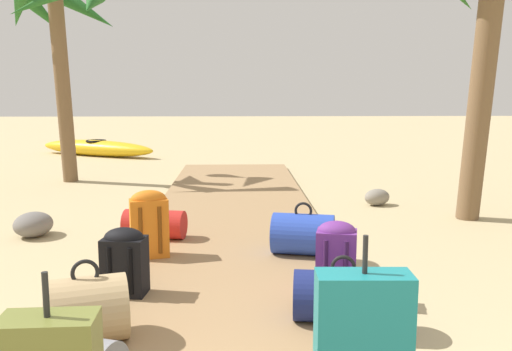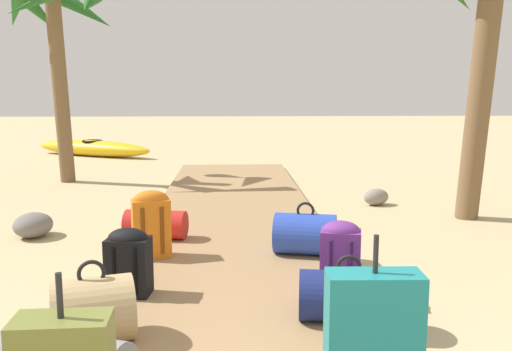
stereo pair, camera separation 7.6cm
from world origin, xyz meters
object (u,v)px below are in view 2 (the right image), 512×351
(backpack_black, at_px, (128,260))
(duffel_bag_navy, at_px, (348,296))
(backpack_orange, at_px, (151,222))
(suitcase_teal, at_px, (373,343))
(duffel_bag_blue, at_px, (305,234))
(palm_tree_far_left, at_px, (57,20))
(kayak, at_px, (93,148))
(duffel_bag_red, at_px, (156,224))
(backpack_purple, at_px, (340,255))
(duffel_bag_tan, at_px, (93,310))

(backpack_black, xyz_separation_m, duffel_bag_navy, (1.51, -0.53, -0.10))
(backpack_black, bearing_deg, backpack_orange, 87.83)
(suitcase_teal, distance_m, backpack_orange, 2.83)
(duffel_bag_blue, bearing_deg, palm_tree_far_left, 127.70)
(duffel_bag_navy, height_order, kayak, duffel_bag_navy)
(palm_tree_far_left, xyz_separation_m, kayak, (-0.54, 4.06, -2.52))
(duffel_bag_red, distance_m, duffel_bag_navy, 2.60)
(backpack_purple, distance_m, backpack_black, 1.56)
(duffel_bag_blue, height_order, palm_tree_far_left, palm_tree_far_left)
(duffel_bag_tan, bearing_deg, duffel_bag_navy, 8.75)
(duffel_bag_blue, distance_m, backpack_black, 1.72)
(duffel_bag_red, height_order, suitcase_teal, suitcase_teal)
(duffel_bag_blue, xyz_separation_m, kayak, (-4.06, 8.62, -0.07))
(suitcase_teal, height_order, backpack_black, suitcase_teal)
(duffel_bag_red, distance_m, backpack_black, 1.57)
(duffel_bag_navy, xyz_separation_m, palm_tree_far_left, (-3.60, 6.04, 2.47))
(backpack_orange, bearing_deg, duffel_bag_blue, 1.28)
(duffel_bag_tan, relative_size, backpack_purple, 1.03)
(duffel_bag_red, xyz_separation_m, duffel_bag_blue, (1.45, -0.61, 0.04))
(backpack_black, bearing_deg, kayak, 105.35)
(backpack_purple, distance_m, kayak, 10.48)
(backpack_orange, height_order, duffel_bag_navy, backpack_orange)
(duffel_bag_blue, relative_size, palm_tree_far_left, 0.18)
(duffel_bag_tan, xyz_separation_m, backpack_black, (0.07, 0.78, 0.06))
(palm_tree_far_left, height_order, kayak, palm_tree_far_left)
(duffel_bag_blue, relative_size, duffel_bag_navy, 0.94)
(suitcase_teal, distance_m, backpack_black, 2.09)
(backpack_orange, xyz_separation_m, backpack_black, (-0.03, -0.92, -0.06))
(duffel_bag_red, distance_m, backpack_purple, 2.25)
(duffel_bag_tan, bearing_deg, backpack_purple, 24.66)
(backpack_black, relative_size, palm_tree_far_left, 0.14)
(duffel_bag_tan, distance_m, backpack_black, 0.78)
(duffel_bag_blue, distance_m, duffel_bag_navy, 1.49)
(suitcase_teal, distance_m, backpack_purple, 1.53)
(suitcase_teal, relative_size, backpack_orange, 1.38)
(duffel_bag_red, bearing_deg, backpack_purple, -45.49)
(suitcase_teal, bearing_deg, kayak, 109.91)
(backpack_orange, height_order, palm_tree_far_left, palm_tree_far_left)
(backpack_orange, bearing_deg, duffel_bag_tan, -93.45)
(duffel_bag_red, distance_m, duffel_bag_blue, 1.57)
(backpack_purple, height_order, backpack_orange, backpack_orange)
(backpack_purple, height_order, palm_tree_far_left, palm_tree_far_left)
(duffel_bag_tan, height_order, duffel_bag_blue, duffel_bag_tan)
(duffel_bag_tan, height_order, palm_tree_far_left, palm_tree_far_left)
(suitcase_teal, bearing_deg, backpack_purple, 84.20)
(kayak, bearing_deg, duffel_bag_blue, -64.80)
(duffel_bag_tan, xyz_separation_m, palm_tree_far_left, (-2.02, 6.29, 2.44))
(backpack_purple, bearing_deg, duffel_bag_navy, -95.34)
(duffel_bag_navy, bearing_deg, backpack_orange, 135.30)
(duffel_bag_tan, height_order, backpack_orange, backpack_orange)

